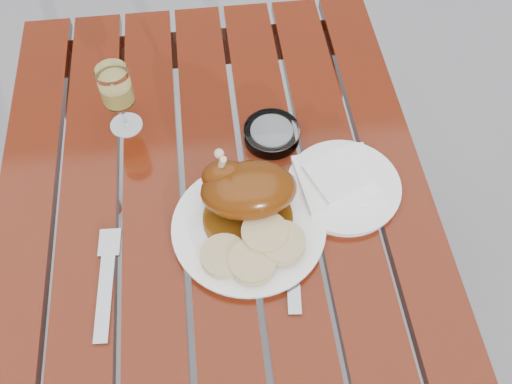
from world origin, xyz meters
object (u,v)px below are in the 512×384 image
at_px(dinner_plate, 249,228).
at_px(side_plate, 344,187).
at_px(table, 226,306).
at_px(ashtray, 272,134).
at_px(wine_glass, 119,100).

xyz_separation_m(dinner_plate, side_plate, (0.18, 0.07, -0.00)).
bearing_deg(table, side_plate, 11.11).
relative_size(table, side_plate, 5.70).
bearing_deg(side_plate, dinner_plate, -160.18).
height_order(table, ashtray, ashtray).
height_order(wine_glass, ashtray, wine_glass).
relative_size(wine_glass, ashtray, 1.38).
distance_m(table, dinner_plate, 0.39).
xyz_separation_m(table, dinner_plate, (0.06, -0.02, 0.38)).
relative_size(dinner_plate, ashtray, 2.47).
xyz_separation_m(table, wine_glass, (-0.16, 0.25, 0.45)).
xyz_separation_m(dinner_plate, wine_glass, (-0.22, 0.27, 0.07)).
height_order(table, side_plate, side_plate).
distance_m(wine_glass, side_plate, 0.46).
xyz_separation_m(table, side_plate, (0.24, 0.05, 0.38)).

